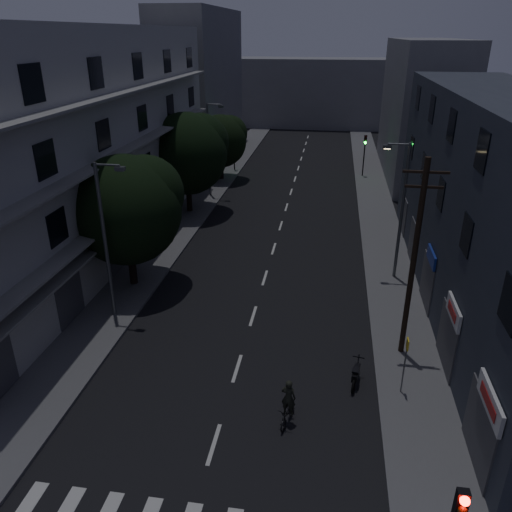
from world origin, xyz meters
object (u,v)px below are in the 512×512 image
(utility_pole, at_px, (414,258))
(motorcycle, at_px, (356,375))
(bus_stop_sign, at_px, (406,356))
(cyclist, at_px, (288,408))

(utility_pole, xyz_separation_m, motorcycle, (-2.14, -2.53, -4.43))
(utility_pole, distance_m, bus_stop_sign, 4.20)
(bus_stop_sign, distance_m, cyclist, 5.12)
(utility_pole, xyz_separation_m, cyclist, (-4.74, -5.23, -4.21))
(motorcycle, relative_size, cyclist, 0.88)
(bus_stop_sign, bearing_deg, cyclist, -152.71)
(bus_stop_sign, bearing_deg, motorcycle, 167.19)
(motorcycle, bearing_deg, utility_pole, 60.19)
(bus_stop_sign, height_order, motorcycle, bus_stop_sign)
(utility_pole, relative_size, bus_stop_sign, 3.56)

